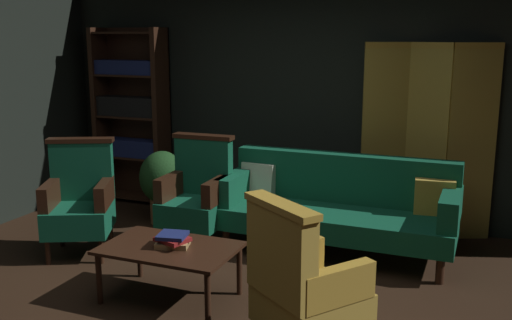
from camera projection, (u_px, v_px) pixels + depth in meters
name	position (u px, v px, depth m)	size (l,w,h in m)	color
ground_plane	(215.00, 306.00, 4.32)	(10.00, 10.00, 0.00)	black
back_wall	(314.00, 89.00, 6.24)	(7.20, 0.10, 2.80)	black
folding_screen	(427.00, 137.00, 5.71)	(1.26, 0.25, 1.90)	#B29338
bookshelf	(132.00, 114.00, 6.87)	(0.90, 0.32, 2.05)	black
velvet_couch	(338.00, 204.00, 5.34)	(2.12, 0.78, 0.88)	black
coffee_table	(170.00, 252.00, 4.37)	(1.00, 0.64, 0.42)	black
armchair_gilt_accent	(303.00, 286.00, 3.50)	(0.81, 0.81, 1.04)	#B78E33
armchair_wing_left	(80.00, 201.00, 5.31)	(0.77, 0.77, 1.04)	black
armchair_wing_right	(197.00, 195.00, 5.51)	(0.60, 0.59, 1.04)	black
potted_plant	(163.00, 182.00, 6.16)	(0.48, 0.48, 0.78)	brown
book_tan_leather	(173.00, 244.00, 4.35)	(0.24, 0.18, 0.04)	#9E7A47
book_red_leather	(173.00, 239.00, 4.35)	(0.23, 0.19, 0.03)	maroon
book_navy_cloth	(172.00, 235.00, 4.34)	(0.21, 0.20, 0.03)	navy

